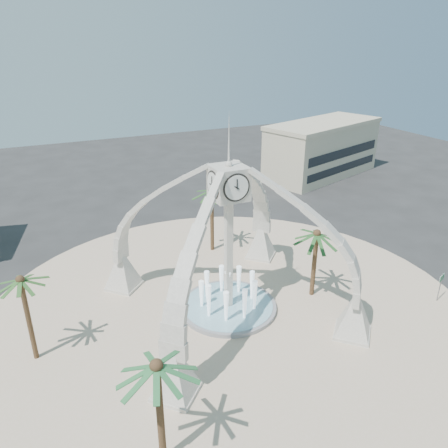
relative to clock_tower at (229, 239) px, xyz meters
name	(u,v)px	position (x,y,z in m)	size (l,w,h in m)	color
ground	(228,309)	(0.00, 0.00, -6.49)	(140.00, 140.00, 0.00)	#282828
plaza	(228,309)	(0.00, 0.00, -6.46)	(40.00, 40.00, 0.06)	#C9AF95
clock_tower	(229,239)	(0.00, 0.00, 0.00)	(17.94, 17.94, 16.30)	beige
fountain	(228,306)	(0.00, 0.00, -6.20)	(8.00, 8.00, 3.62)	gray
building_ne	(322,149)	(30.00, 28.00, -2.18)	(21.87, 14.17, 8.60)	#C1B696
palm_east	(317,234)	(7.59, -1.12, -0.64)	(5.00, 5.00, 6.72)	brown
palm_west	(20,281)	(-14.89, 0.29, -0.21)	(4.59, 4.59, 7.09)	brown
palm_north	(212,191)	(3.17, 10.55, 0.12)	(5.03, 5.03, 7.51)	brown
palm_south	(156,367)	(-9.23, -11.28, -0.14)	(4.61, 4.61, 7.26)	brown
street_sign	(441,282)	(16.74, -6.53, -4.55)	(0.94, 0.37, 2.72)	slate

